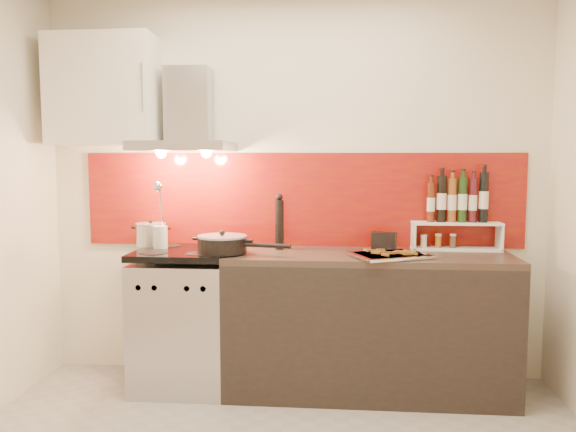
# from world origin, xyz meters

# --- Properties ---
(back_wall) EXTENTS (3.40, 0.02, 2.60)m
(back_wall) POSITION_xyz_m (0.00, 1.40, 1.30)
(back_wall) COLOR silver
(back_wall) RESTS_ON ground
(backsplash) EXTENTS (3.00, 0.02, 0.64)m
(backsplash) POSITION_xyz_m (0.05, 1.39, 1.22)
(backsplash) COLOR maroon
(backsplash) RESTS_ON back_wall
(range_stove) EXTENTS (0.60, 0.60, 0.91)m
(range_stove) POSITION_xyz_m (-0.70, 1.10, 0.44)
(range_stove) COLOR #B7B7BA
(range_stove) RESTS_ON ground
(counter) EXTENTS (1.80, 0.60, 0.90)m
(counter) POSITION_xyz_m (0.50, 1.10, 0.45)
(counter) COLOR black
(counter) RESTS_ON ground
(range_hood) EXTENTS (0.62, 0.50, 0.61)m
(range_hood) POSITION_xyz_m (-0.70, 1.24, 1.74)
(range_hood) COLOR #B7B7BA
(range_hood) RESTS_ON back_wall
(upper_cabinet) EXTENTS (0.70, 0.35, 0.72)m
(upper_cabinet) POSITION_xyz_m (-1.25, 1.22, 1.95)
(upper_cabinet) COLOR white
(upper_cabinet) RESTS_ON back_wall
(stock_pot) EXTENTS (0.21, 0.21, 0.18)m
(stock_pot) POSITION_xyz_m (-0.97, 1.26, 0.99)
(stock_pot) COLOR #B7B7BA
(stock_pot) RESTS_ON range_stove
(saute_pan) EXTENTS (0.60, 0.31, 0.14)m
(saute_pan) POSITION_xyz_m (-0.41, 1.00, 0.96)
(saute_pan) COLOR black
(saute_pan) RESTS_ON range_stove
(utensil_jar) EXTENTS (0.10, 0.14, 0.45)m
(utensil_jar) POSITION_xyz_m (-0.86, 1.13, 1.03)
(utensil_jar) COLOR silver
(utensil_jar) RESTS_ON range_stove
(pepper_mill) EXTENTS (0.06, 0.06, 0.37)m
(pepper_mill) POSITION_xyz_m (-0.08, 1.23, 1.08)
(pepper_mill) COLOR black
(pepper_mill) RESTS_ON counter
(step_shelf) EXTENTS (0.57, 0.16, 0.51)m
(step_shelf) POSITION_xyz_m (1.08, 1.29, 1.14)
(step_shelf) COLOR white
(step_shelf) RESTS_ON counter
(caddy_box) EXTENTS (0.17, 0.11, 0.13)m
(caddy_box) POSITION_xyz_m (0.60, 1.20, 0.96)
(caddy_box) COLOR black
(caddy_box) RESTS_ON counter
(baking_tray) EXTENTS (0.54, 0.48, 0.03)m
(baking_tray) POSITION_xyz_m (0.62, 0.97, 0.92)
(baking_tray) COLOR silver
(baking_tray) RESTS_ON counter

